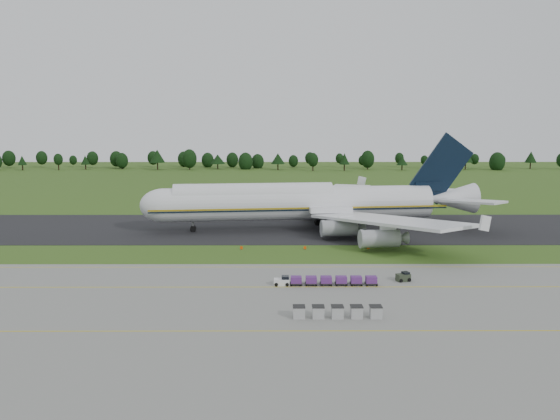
{
  "coord_description": "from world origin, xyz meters",
  "views": [
    {
      "loc": [
        -0.37,
        -101.01,
        23.37
      ],
      "look_at": [
        -0.06,
        2.0,
        8.18
      ],
      "focal_mm": 35.0,
      "sensor_mm": 36.0,
      "label": 1
    }
  ],
  "objects_px": {
    "uld_row": "(337,312)",
    "edge_markers": "(305,248)",
    "aircraft": "(306,202)",
    "utility_cart": "(403,278)",
    "baggage_train": "(324,280)"
  },
  "relations": [
    {
      "from": "utility_cart",
      "to": "uld_row",
      "type": "relative_size",
      "value": 0.21
    },
    {
      "from": "uld_row",
      "to": "edge_markers",
      "type": "distance_m",
      "value": 39.91
    },
    {
      "from": "utility_cart",
      "to": "edge_markers",
      "type": "distance_m",
      "value": 27.16
    },
    {
      "from": "baggage_train",
      "to": "utility_cart",
      "type": "relative_size",
      "value": 6.7
    },
    {
      "from": "utility_cart",
      "to": "aircraft",
      "type": "bearing_deg",
      "value": 106.11
    },
    {
      "from": "aircraft",
      "to": "edge_markers",
      "type": "relative_size",
      "value": 3.17
    },
    {
      "from": "edge_markers",
      "to": "utility_cart",
      "type": "bearing_deg",
      "value": -58.59
    },
    {
      "from": "utility_cart",
      "to": "uld_row",
      "type": "bearing_deg",
      "value": -125.82
    },
    {
      "from": "utility_cart",
      "to": "uld_row",
      "type": "height_order",
      "value": "uld_row"
    },
    {
      "from": "aircraft",
      "to": "baggage_train",
      "type": "xyz_separation_m",
      "value": [
        0.53,
        -47.22,
        -5.69
      ]
    },
    {
      "from": "uld_row",
      "to": "edge_markers",
      "type": "bearing_deg",
      "value": 93.04
    },
    {
      "from": "aircraft",
      "to": "edge_markers",
      "type": "bearing_deg",
      "value": -93.05
    },
    {
      "from": "aircraft",
      "to": "edge_markers",
      "type": "xyz_separation_m",
      "value": [
        -1.16,
        -21.81,
        -6.22
      ]
    },
    {
      "from": "aircraft",
      "to": "uld_row",
      "type": "distance_m",
      "value": 61.93
    },
    {
      "from": "baggage_train",
      "to": "uld_row",
      "type": "height_order",
      "value": "uld_row"
    }
  ]
}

